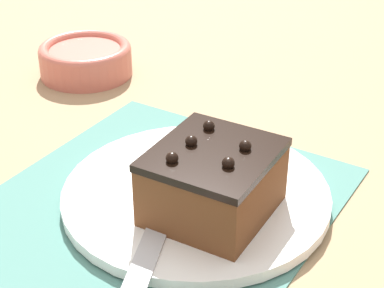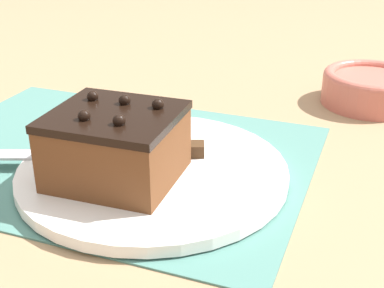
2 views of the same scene
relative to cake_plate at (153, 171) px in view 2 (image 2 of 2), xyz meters
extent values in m
plane|color=#9E7F5B|center=(-0.07, 0.03, -0.01)|extent=(3.00, 3.00, 0.00)
cube|color=slate|center=(-0.07, 0.03, -0.01)|extent=(0.46, 0.34, 0.00)
cylinder|color=white|center=(0.00, 0.00, 0.00)|extent=(0.29, 0.29, 0.01)
cube|color=brown|center=(-0.02, -0.03, 0.04)|extent=(0.12, 0.11, 0.06)
cube|color=black|center=(-0.02, -0.03, 0.07)|extent=(0.13, 0.12, 0.01)
sphere|color=black|center=(-0.06, -0.01, 0.08)|extent=(0.01, 0.01, 0.01)
sphere|color=black|center=(-0.04, -0.06, 0.08)|extent=(0.01, 0.01, 0.01)
sphere|color=black|center=(-0.02, -0.01, 0.08)|extent=(0.01, 0.01, 0.01)
sphere|color=black|center=(0.00, -0.06, 0.08)|extent=(0.01, 0.01, 0.01)
sphere|color=black|center=(0.01, -0.01, 0.08)|extent=(0.01, 0.01, 0.01)
cube|color=#472D19|center=(0.01, 0.03, 0.01)|extent=(0.08, 0.05, 0.01)
cube|color=#B7BABF|center=(-0.11, -0.01, 0.01)|extent=(0.16, 0.08, 0.00)
cylinder|color=#C66656|center=(0.20, 0.32, 0.01)|extent=(0.14, 0.14, 0.04)
torus|color=#C66656|center=(0.20, 0.32, 0.03)|extent=(0.14, 0.14, 0.02)
camera|label=1|loc=(-0.48, -0.29, 0.39)|focal=60.00mm
camera|label=2|loc=(0.22, -0.45, 0.27)|focal=50.00mm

